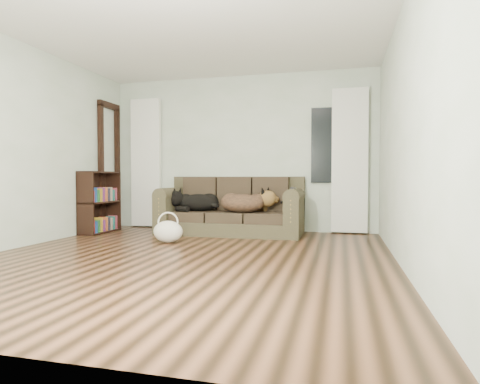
% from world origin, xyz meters
% --- Properties ---
extents(floor, '(5.00, 5.00, 0.00)m').
position_xyz_m(floor, '(0.00, 0.00, 0.00)').
color(floor, black).
rests_on(floor, ground).
extents(ceiling, '(5.00, 5.00, 0.00)m').
position_xyz_m(ceiling, '(0.00, 0.00, 2.60)').
color(ceiling, white).
rests_on(ceiling, ground).
extents(wall_back, '(4.50, 0.04, 2.60)m').
position_xyz_m(wall_back, '(0.00, 2.50, 1.30)').
color(wall_back, silver).
rests_on(wall_back, ground).
extents(wall_left, '(0.04, 5.00, 2.60)m').
position_xyz_m(wall_left, '(-2.25, 0.00, 1.30)').
color(wall_left, silver).
rests_on(wall_left, ground).
extents(wall_right, '(0.04, 5.00, 2.60)m').
position_xyz_m(wall_right, '(2.25, 0.00, 1.30)').
color(wall_right, silver).
rests_on(wall_right, ground).
extents(curtain_left, '(0.55, 0.08, 2.25)m').
position_xyz_m(curtain_left, '(-1.70, 2.42, 1.15)').
color(curtain_left, white).
rests_on(curtain_left, ground).
extents(curtain_right, '(0.55, 0.08, 2.25)m').
position_xyz_m(curtain_right, '(1.80, 2.42, 1.15)').
color(curtain_right, white).
rests_on(curtain_right, ground).
extents(window_pane, '(0.50, 0.03, 1.20)m').
position_xyz_m(window_pane, '(1.45, 2.47, 1.40)').
color(window_pane, black).
rests_on(window_pane, wall_back).
extents(door_casing, '(0.07, 0.60, 2.10)m').
position_xyz_m(door_casing, '(-2.20, 2.05, 1.05)').
color(door_casing, black).
rests_on(door_casing, ground).
extents(sofa, '(2.23, 0.96, 0.91)m').
position_xyz_m(sofa, '(-0.01, 1.97, 0.45)').
color(sofa, '#2B2614').
rests_on(sofa, floor).
extents(dog_black_lab, '(0.68, 0.48, 0.28)m').
position_xyz_m(dog_black_lab, '(-0.58, 1.95, 0.48)').
color(dog_black_lab, black).
rests_on(dog_black_lab, sofa).
extents(dog_shepherd, '(0.77, 0.59, 0.32)m').
position_xyz_m(dog_shepherd, '(0.25, 1.88, 0.49)').
color(dog_shepherd, black).
rests_on(dog_shepherd, sofa).
extents(tv_remote, '(0.07, 0.19, 0.02)m').
position_xyz_m(tv_remote, '(0.99, 1.81, 0.73)').
color(tv_remote, black).
rests_on(tv_remote, sofa).
extents(tote_bag, '(0.43, 0.34, 0.30)m').
position_xyz_m(tote_bag, '(-0.60, 0.91, 0.16)').
color(tote_bag, silver).
rests_on(tote_bag, floor).
extents(bookshelf, '(0.36, 0.81, 0.98)m').
position_xyz_m(bookshelf, '(-2.09, 1.58, 0.50)').
color(bookshelf, black).
rests_on(bookshelf, floor).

